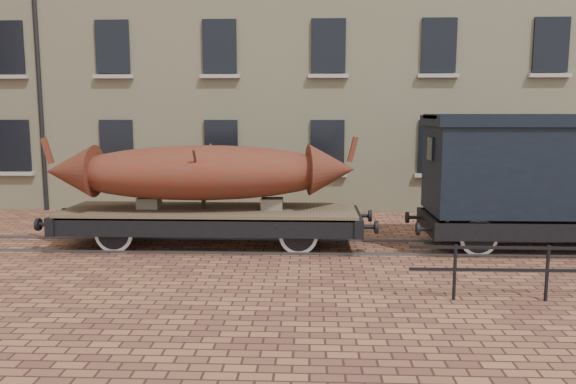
{
  "coord_description": "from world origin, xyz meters",
  "views": [
    {
      "loc": [
        0.45,
        -13.48,
        3.29
      ],
      "look_at": [
        -0.11,
        0.5,
        1.3
      ],
      "focal_mm": 35.0,
      "sensor_mm": 36.0,
      "label": 1
    }
  ],
  "objects": [
    {
      "name": "rail_track",
      "position": [
        0.0,
        0.0,
        0.03
      ],
      "size": [
        30.0,
        1.52,
        0.06
      ],
      "color": "#59595E",
      "rests_on": "ground"
    },
    {
      "name": "flatcar_wagon",
      "position": [
        -2.0,
        0.0,
        0.76
      ],
      "size": [
        8.04,
        2.18,
        1.21
      ],
      "color": "brown",
      "rests_on": "ground"
    },
    {
      "name": "iron_boat",
      "position": [
        -2.16,
        0.0,
        1.85
      ],
      "size": [
        7.58,
        2.75,
        1.77
      ],
      "color": "maroon",
      "rests_on": "flatcar_wagon"
    },
    {
      "name": "goods_van",
      "position": [
        6.04,
        -0.0,
        2.04
      ],
      "size": [
        6.29,
        2.29,
        3.25
      ],
      "color": "black",
      "rests_on": "ground"
    },
    {
      "name": "ground",
      "position": [
        0.0,
        0.0,
        0.0
      ],
      "size": [
        90.0,
        90.0,
        0.0
      ],
      "primitive_type": "plane",
      "color": "brown"
    },
    {
      "name": "warehouse_cream",
      "position": [
        3.0,
        9.99,
        7.0
      ],
      "size": [
        40.0,
        10.19,
        14.0
      ],
      "color": "beige",
      "rests_on": "ground"
    }
  ]
}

